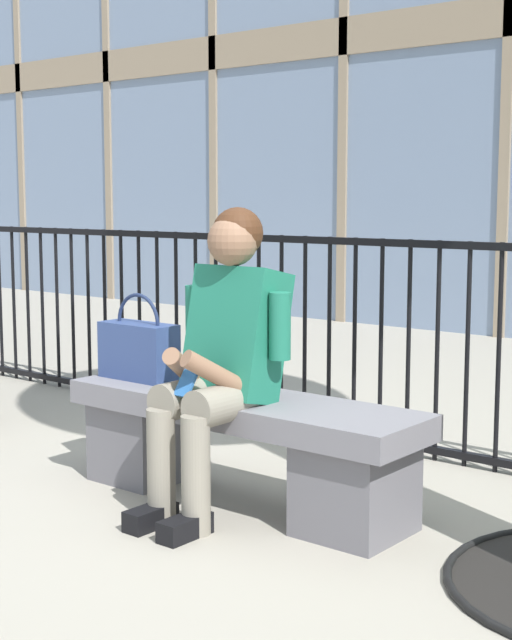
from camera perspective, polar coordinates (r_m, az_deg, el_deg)
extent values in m
plane|color=#A8A091|center=(3.97, -0.93, -10.94)|extent=(60.00, 60.00, 0.00)
cube|color=slate|center=(3.86, -0.94, -5.30)|extent=(1.60, 0.44, 0.10)
cube|color=slate|center=(4.29, -6.71, -7.16)|extent=(0.36, 0.37, 0.35)
cube|color=slate|center=(3.60, 6.01, -10.02)|extent=(0.36, 0.37, 0.35)
cylinder|color=gray|center=(3.77, -3.62, -4.56)|extent=(0.15, 0.40, 0.15)
cylinder|color=gray|center=(3.69, -5.72, -8.78)|extent=(0.11, 0.11, 0.45)
cube|color=black|center=(3.70, -6.36, -11.72)|extent=(0.09, 0.22, 0.08)
cylinder|color=gray|center=(3.65, -1.54, -4.94)|extent=(0.15, 0.40, 0.15)
cylinder|color=gray|center=(3.57, -3.65, -9.31)|extent=(0.11, 0.11, 0.45)
cube|color=black|center=(3.58, -4.29, -12.35)|extent=(0.09, 0.22, 0.08)
cube|color=#1E7259|center=(3.77, -1.20, -0.83)|extent=(0.36, 0.30, 0.55)
cylinder|color=#1E7259|center=(3.91, -3.66, 0.19)|extent=(0.08, 0.08, 0.26)
cylinder|color=#8E664C|center=(3.68, -4.37, -2.95)|extent=(0.16, 0.28, 0.20)
cylinder|color=#1E7259|center=(3.62, 1.45, -0.37)|extent=(0.08, 0.08, 0.26)
cylinder|color=#8E664C|center=(3.57, -2.50, -3.25)|extent=(0.16, 0.28, 0.20)
cube|color=#2D6BB7|center=(3.59, -4.10, -3.54)|extent=(0.07, 0.10, 0.13)
sphere|color=#8E664C|center=(3.72, -1.41, 4.78)|extent=(0.20, 0.20, 0.20)
sphere|color=#472816|center=(3.74, -1.11, 5.26)|extent=(0.20, 0.20, 0.20)
cube|color=#33477F|center=(4.21, -7.08, -1.87)|extent=(0.37, 0.15, 0.25)
torus|color=#1E2A4C|center=(4.19, -7.11, -0.13)|extent=(0.26, 0.02, 0.26)
cylinder|color=black|center=(6.83, -15.15, 1.08)|extent=(0.02, 0.02, 1.05)
cylinder|color=black|center=(6.71, -14.37, 0.99)|extent=(0.02, 0.02, 1.05)
cylinder|color=black|center=(6.59, -13.57, 0.90)|extent=(0.02, 0.02, 1.05)
cylinder|color=black|center=(6.46, -12.74, 0.80)|extent=(0.02, 0.02, 1.05)
cylinder|color=black|center=(6.34, -11.88, 0.71)|extent=(0.02, 0.02, 1.05)
cylinder|color=black|center=(6.22, -10.98, 0.60)|extent=(0.02, 0.02, 1.05)
cylinder|color=black|center=(6.11, -10.05, 0.50)|extent=(0.02, 0.02, 1.05)
cylinder|color=black|center=(5.99, -9.08, 0.38)|extent=(0.02, 0.02, 1.05)
cylinder|color=black|center=(5.88, -8.07, 0.27)|extent=(0.02, 0.02, 1.05)
cylinder|color=black|center=(5.77, -7.03, 0.15)|extent=(0.02, 0.02, 1.05)
cylinder|color=black|center=(5.66, -5.94, 0.02)|extent=(0.02, 0.02, 1.05)
cylinder|color=black|center=(5.55, -4.81, -0.11)|extent=(0.02, 0.02, 1.05)
cylinder|color=black|center=(5.44, -3.64, -0.25)|extent=(0.02, 0.02, 1.05)
cylinder|color=black|center=(5.34, -2.42, -0.39)|extent=(0.02, 0.02, 1.05)
cylinder|color=black|center=(5.24, -1.15, -0.53)|extent=(0.02, 0.02, 1.05)
cylinder|color=black|center=(5.14, 0.17, -0.68)|extent=(0.02, 0.02, 1.05)
cylinder|color=black|center=(5.05, 1.53, -0.84)|extent=(0.02, 0.02, 1.05)
cylinder|color=black|center=(4.95, 2.95, -1.00)|extent=(0.02, 0.02, 1.05)
cylinder|color=black|center=(4.86, 4.42, -1.17)|extent=(0.02, 0.02, 1.05)
cylinder|color=black|center=(4.78, 5.95, -1.34)|extent=(0.02, 0.02, 1.05)
cylinder|color=black|center=(4.70, 7.53, -1.52)|extent=(0.02, 0.02, 1.05)
cylinder|color=black|center=(4.62, 9.16, -1.70)|extent=(0.02, 0.02, 1.05)
cylinder|color=black|center=(4.54, 10.85, -1.89)|extent=(0.02, 0.02, 1.05)
cylinder|color=black|center=(4.47, 12.60, -2.08)|extent=(0.02, 0.02, 1.05)
cylinder|color=black|center=(4.41, 14.40, -2.28)|extent=(0.02, 0.02, 1.05)
cube|color=black|center=(4.79, 7.43, -7.15)|extent=(9.91, 0.04, 0.04)
cube|color=black|center=(4.65, 7.64, 4.65)|extent=(9.91, 0.04, 0.04)
cube|color=gray|center=(11.87, -8.98, 14.84)|extent=(11.96, 0.04, 0.36)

